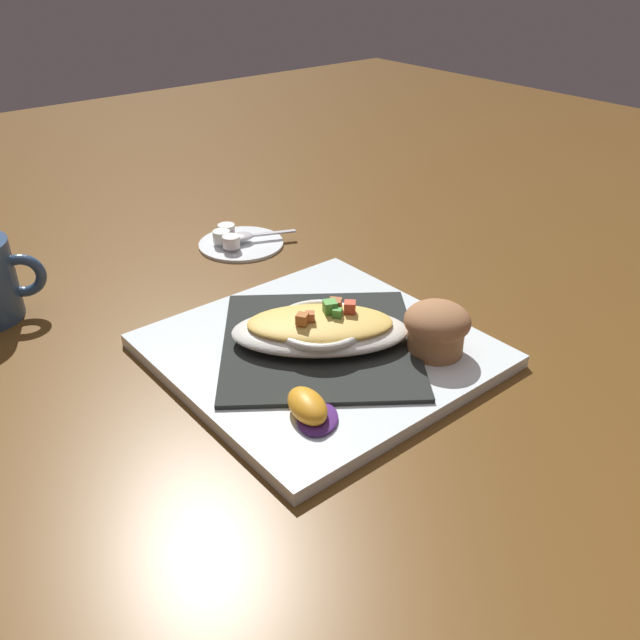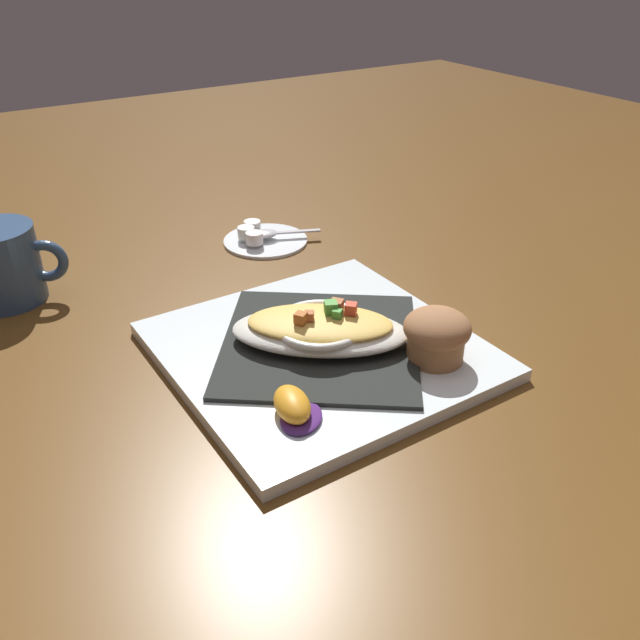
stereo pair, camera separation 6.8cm
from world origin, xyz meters
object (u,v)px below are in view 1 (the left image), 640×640
(creamer_saucer, at_px, (241,242))
(spoon, at_px, (244,236))
(creamer_cup_0, at_px, (227,230))
(square_plate, at_px, (320,351))
(creamer_cup_2, at_px, (231,242))
(creamer_cup_1, at_px, (222,236))
(muffin, at_px, (437,327))
(gratin_dish, at_px, (320,328))
(orange_garnish, at_px, (310,409))

(creamer_saucer, height_order, spoon, spoon)
(spoon, height_order, creamer_cup_0, creamer_cup_0)
(square_plate, relative_size, spoon, 3.17)
(square_plate, xyz_separation_m, creamer_cup_2, (-0.28, 0.07, 0.01))
(spoon, bearing_deg, creamer_cup_0, -157.30)
(creamer_cup_2, bearing_deg, creamer_cup_0, 156.55)
(square_plate, relative_size, creamer_cup_0, 12.47)
(creamer_cup_1, height_order, creamer_cup_2, same)
(creamer_cup_2, bearing_deg, muffin, 2.49)
(creamer_cup_0, bearing_deg, square_plate, -15.06)
(square_plate, height_order, gratin_dish, gratin_dish)
(square_plate, distance_m, gratin_dish, 0.03)
(spoon, height_order, creamer_cup_1, creamer_cup_1)
(creamer_cup_0, distance_m, creamer_cup_1, 0.02)
(creamer_cup_2, bearing_deg, square_plate, -13.83)
(gratin_dish, bearing_deg, creamer_cup_0, 164.96)
(gratin_dish, bearing_deg, spoon, 161.46)
(muffin, xyz_separation_m, spoon, (-0.37, 0.01, -0.03))
(creamer_saucer, bearing_deg, gratin_dish, -17.57)
(muffin, xyz_separation_m, creamer_saucer, (-0.37, 0.01, -0.04))
(square_plate, height_order, creamer_cup_1, creamer_cup_1)
(spoon, bearing_deg, gratin_dish, -18.54)
(square_plate, bearing_deg, muffin, 45.50)
(square_plate, xyz_separation_m, creamer_cup_0, (-0.31, 0.08, 0.01))
(spoon, relative_size, creamer_cup_2, 3.93)
(orange_garnish, height_order, creamer_cup_1, orange_garnish)
(creamer_cup_1, bearing_deg, creamer_saucer, 66.55)
(orange_garnish, xyz_separation_m, creamer_cup_1, (-0.38, 0.15, -0.01))
(creamer_saucer, relative_size, creamer_cup_1, 4.93)
(muffin, relative_size, creamer_saucer, 0.56)
(muffin, height_order, orange_garnish, muffin)
(spoon, bearing_deg, muffin, -1.98)
(gratin_dish, xyz_separation_m, creamer_cup_2, (-0.28, 0.07, -0.02))
(muffin, height_order, creamer_cup_0, muffin)
(gratin_dish, xyz_separation_m, muffin, (0.08, 0.08, 0.01))
(gratin_dish, relative_size, muffin, 3.00)
(creamer_cup_0, bearing_deg, muffin, -0.16)
(spoon, bearing_deg, orange_garnish, -25.50)
(spoon, relative_size, creamer_cup_1, 3.93)
(orange_garnish, xyz_separation_m, creamer_cup_2, (-0.36, 0.15, -0.01))
(muffin, height_order, spoon, muffin)
(muffin, height_order, creamer_cup_2, muffin)
(muffin, xyz_separation_m, creamer_cup_1, (-0.38, -0.02, -0.03))
(creamer_saucer, height_order, creamer_cup_0, creamer_cup_0)
(creamer_saucer, distance_m, creamer_cup_2, 0.03)
(muffin, xyz_separation_m, orange_garnish, (0.00, -0.16, -0.02))
(muffin, relative_size, orange_garnish, 0.96)
(square_plate, relative_size, creamer_cup_1, 12.47)
(creamer_cup_0, relative_size, creamer_cup_1, 1.00)
(creamer_cup_1, distance_m, creamer_cup_2, 0.02)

